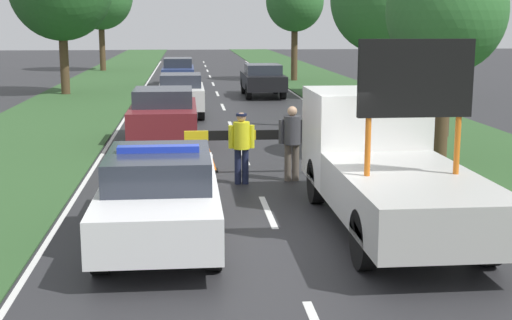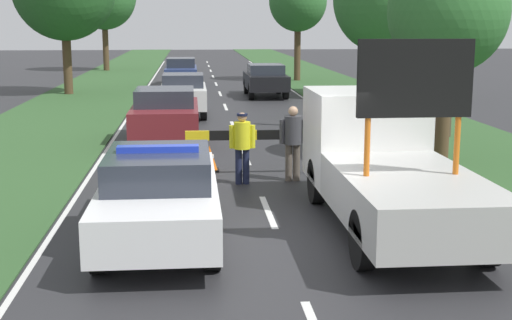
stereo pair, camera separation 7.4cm
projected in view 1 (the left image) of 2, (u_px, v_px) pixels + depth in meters
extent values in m
plane|color=#28282B|center=(279.00, 238.00, 11.85)|extent=(160.00, 160.00, 0.00)
cube|color=silver|center=(268.00, 211.00, 13.49)|extent=(0.12, 2.33, 0.01)
cube|color=silver|center=(244.00, 156.00, 18.96)|extent=(0.12, 2.33, 0.01)
cube|color=silver|center=(231.00, 126.00, 24.44)|extent=(0.12, 2.33, 0.01)
cube|color=silver|center=(223.00, 107.00, 29.91)|extent=(0.12, 2.33, 0.01)
cube|color=silver|center=(217.00, 94.00, 35.38)|extent=(0.12, 2.33, 0.01)
cube|color=silver|center=(213.00, 84.00, 40.86)|extent=(0.12, 2.33, 0.01)
cube|color=silver|center=(210.00, 77.00, 46.33)|extent=(0.12, 2.33, 0.01)
cube|color=silver|center=(207.00, 71.00, 51.80)|extent=(0.12, 2.33, 0.01)
cube|color=silver|center=(205.00, 66.00, 57.28)|extent=(0.12, 2.33, 0.01)
cube|color=silver|center=(204.00, 62.00, 62.75)|extent=(0.12, 2.33, 0.01)
cube|color=silver|center=(132.00, 107.00, 29.73)|extent=(0.10, 69.94, 0.01)
cube|color=silver|center=(312.00, 105.00, 30.45)|extent=(0.10, 69.94, 0.01)
cube|color=#2D5128|center=(75.00, 104.00, 30.79)|extent=(4.84, 120.00, 0.03)
cube|color=#2D5128|center=(362.00, 101.00, 31.99)|extent=(4.84, 120.00, 0.03)
cube|color=white|center=(160.00, 200.00, 11.62)|extent=(1.85, 4.87, 0.65)
cube|color=#282D38|center=(159.00, 167.00, 11.36)|extent=(1.62, 2.24, 0.49)
cylinder|color=black|center=(120.00, 198.00, 13.08)|extent=(0.24, 0.71, 0.71)
cylinder|color=black|center=(207.00, 196.00, 13.23)|extent=(0.24, 0.71, 0.71)
cylinder|color=black|center=(100.00, 249.00, 10.13)|extent=(0.24, 0.71, 0.71)
cylinder|color=black|center=(213.00, 246.00, 10.28)|extent=(0.24, 0.71, 0.71)
cube|color=#1E38C6|center=(158.00, 149.00, 11.31)|extent=(1.29, 0.24, 0.10)
cube|color=#193399|center=(160.00, 198.00, 11.61)|extent=(1.86, 4.00, 0.10)
cube|color=black|center=(165.00, 172.00, 14.05)|extent=(1.02, 0.08, 0.39)
cube|color=white|center=(364.00, 136.00, 13.99)|extent=(2.10, 2.13, 1.79)
cube|color=#232833|center=(352.00, 113.00, 14.95)|extent=(1.78, 0.04, 0.79)
cube|color=#B2B2AD|center=(410.00, 199.00, 11.09)|extent=(2.10, 3.99, 0.77)
cylinder|color=#D16619|center=(368.00, 147.00, 10.87)|extent=(0.09, 0.09, 0.90)
cylinder|color=#D16619|center=(457.00, 145.00, 11.00)|extent=(0.09, 0.09, 0.90)
cube|color=black|center=(416.00, 78.00, 10.73)|extent=(1.76, 0.12, 1.18)
cylinder|color=black|center=(316.00, 181.00, 14.07)|extent=(0.24, 0.88, 0.88)
cylinder|color=black|center=(408.00, 179.00, 14.24)|extent=(0.24, 0.88, 0.88)
cylinder|color=black|center=(364.00, 239.00, 10.30)|extent=(0.24, 0.88, 0.88)
cylinder|color=black|center=(488.00, 236.00, 10.47)|extent=(0.24, 0.88, 0.88)
cylinder|color=black|center=(199.00, 158.00, 16.48)|extent=(0.07, 0.07, 0.84)
cylinder|color=black|center=(312.00, 156.00, 16.73)|extent=(0.07, 0.07, 0.84)
cube|color=yellow|center=(196.00, 136.00, 16.38)|extent=(0.55, 0.08, 0.22)
cube|color=black|center=(220.00, 135.00, 16.43)|extent=(0.55, 0.08, 0.22)
cube|color=yellow|center=(244.00, 135.00, 16.48)|extent=(0.55, 0.08, 0.22)
cube|color=black|center=(267.00, 135.00, 16.53)|extent=(0.55, 0.08, 0.22)
cube|color=yellow|center=(291.00, 134.00, 16.58)|extent=(0.55, 0.08, 0.22)
cube|color=black|center=(314.00, 134.00, 16.64)|extent=(0.55, 0.08, 0.22)
cylinder|color=#191E38|center=(238.00, 166.00, 15.70)|extent=(0.15, 0.15, 0.79)
cylinder|color=#191E38|center=(245.00, 166.00, 15.72)|extent=(0.15, 0.15, 0.79)
cylinder|color=yellow|center=(241.00, 135.00, 15.58)|extent=(0.36, 0.36, 0.59)
cylinder|color=yellow|center=(231.00, 137.00, 15.56)|extent=(0.12, 0.12, 0.51)
cylinder|color=yellow|center=(252.00, 137.00, 15.60)|extent=(0.12, 0.12, 0.51)
sphere|color=#A57A5B|center=(241.00, 117.00, 15.50)|extent=(0.20, 0.20, 0.20)
cylinder|color=#141933|center=(241.00, 115.00, 15.49)|extent=(0.24, 0.24, 0.05)
cylinder|color=brown|center=(288.00, 162.00, 16.02)|extent=(0.16, 0.16, 0.84)
cylinder|color=brown|center=(296.00, 162.00, 16.04)|extent=(0.16, 0.16, 0.84)
cylinder|color=#3D3D42|center=(292.00, 130.00, 15.89)|extent=(0.39, 0.39, 0.63)
cylinder|color=#3D3D42|center=(281.00, 132.00, 15.87)|extent=(0.13, 0.13, 0.54)
cylinder|color=#3D3D42|center=(303.00, 131.00, 15.92)|extent=(0.13, 0.13, 0.54)
sphere|color=tan|center=(292.00, 111.00, 15.81)|extent=(0.22, 0.22, 0.22)
cube|color=black|center=(356.00, 162.00, 18.21)|extent=(0.53, 0.53, 0.03)
cone|color=orange|center=(356.00, 148.00, 18.14)|extent=(0.45, 0.45, 0.70)
cylinder|color=white|center=(356.00, 146.00, 18.14)|extent=(0.25, 0.25, 0.10)
cube|color=black|center=(209.00, 170.00, 17.17)|extent=(0.44, 0.44, 0.03)
cone|color=orange|center=(208.00, 158.00, 17.11)|extent=(0.38, 0.38, 0.59)
cylinder|color=white|center=(208.00, 156.00, 17.11)|extent=(0.21, 0.21, 0.08)
cube|color=maroon|center=(164.00, 117.00, 21.06)|extent=(1.91, 4.28, 0.73)
cube|color=#282D38|center=(163.00, 97.00, 20.82)|extent=(1.68, 1.97, 0.50)
cylinder|color=black|center=(138.00, 123.00, 22.35)|extent=(0.24, 0.78, 0.78)
cylinder|color=black|center=(192.00, 123.00, 22.51)|extent=(0.24, 0.78, 0.78)
cylinder|color=black|center=(132.00, 137.00, 19.76)|extent=(0.24, 0.78, 0.78)
cylinder|color=black|center=(193.00, 136.00, 19.92)|extent=(0.24, 0.78, 0.78)
cube|color=silver|center=(181.00, 96.00, 26.93)|extent=(1.70, 3.94, 0.74)
cube|color=#282D38|center=(181.00, 80.00, 26.70)|extent=(1.50, 1.81, 0.48)
cylinder|color=black|center=(163.00, 102.00, 28.12)|extent=(0.24, 0.78, 0.78)
cylinder|color=black|center=(200.00, 102.00, 28.26)|extent=(0.24, 0.78, 0.78)
cylinder|color=black|center=(161.00, 110.00, 25.74)|extent=(0.24, 0.78, 0.78)
cylinder|color=black|center=(201.00, 110.00, 25.87)|extent=(0.24, 0.78, 0.78)
cube|color=black|center=(263.00, 81.00, 34.07)|extent=(1.84, 4.45, 0.68)
cube|color=#282D38|center=(263.00, 69.00, 33.83)|extent=(1.62, 2.05, 0.46)
cylinder|color=black|center=(244.00, 86.00, 35.41)|extent=(0.24, 0.78, 0.78)
cylinder|color=black|center=(276.00, 85.00, 35.56)|extent=(0.24, 0.78, 0.78)
cylinder|color=black|center=(249.00, 91.00, 32.72)|extent=(0.24, 0.78, 0.78)
cylinder|color=black|center=(283.00, 91.00, 32.87)|extent=(0.24, 0.78, 0.78)
cube|color=navy|center=(178.00, 73.00, 39.87)|extent=(1.73, 4.68, 0.67)
cube|color=#282D38|center=(178.00, 63.00, 39.62)|extent=(1.53, 2.15, 0.51)
cylinder|color=black|center=(166.00, 77.00, 41.28)|extent=(0.24, 0.72, 0.72)
cylinder|color=black|center=(192.00, 77.00, 41.42)|extent=(0.24, 0.72, 0.72)
cylinder|color=black|center=(164.00, 81.00, 38.44)|extent=(0.24, 0.72, 0.72)
cylinder|color=black|center=(192.00, 81.00, 38.59)|extent=(0.24, 0.72, 0.72)
cylinder|color=#4C3823|center=(294.00, 52.00, 42.80)|extent=(0.38, 0.38, 3.44)
ellipsoid|color=#2D662D|center=(295.00, 1.00, 42.22)|extent=(3.43, 3.43, 3.61)
cylinder|color=#4C3823|center=(64.00, 60.00, 34.71)|extent=(0.43, 0.43, 3.35)
cylinder|color=#4C3823|center=(102.00, 46.00, 51.35)|extent=(0.42, 0.42, 3.62)
cylinder|color=#4C3823|center=(442.00, 109.00, 18.15)|extent=(0.37, 0.37, 2.67)
ellipsoid|color=#2D662D|center=(446.00, 11.00, 17.68)|extent=(2.99, 2.99, 3.14)
cylinder|color=#4C3823|center=(380.00, 68.00, 33.40)|extent=(0.42, 0.42, 2.78)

